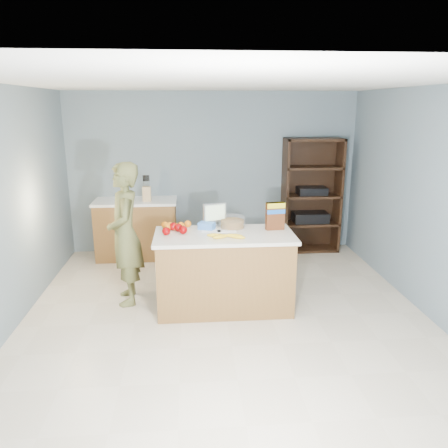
{
  "coord_description": "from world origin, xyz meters",
  "views": [
    {
      "loc": [
        -0.38,
        -4.36,
        2.29
      ],
      "look_at": [
        0.0,
        0.35,
        1.0
      ],
      "focal_mm": 35.0,
      "sensor_mm": 36.0,
      "label": 1
    }
  ],
  "objects": [
    {
      "name": "back_cabinet",
      "position": [
        -1.2,
        2.2,
        0.45
      ],
      "size": [
        1.24,
        0.62,
        0.9
      ],
      "color": "brown",
      "rests_on": "ground"
    },
    {
      "name": "cereal_box",
      "position": [
        0.59,
        0.43,
        1.09
      ],
      "size": [
        0.22,
        0.1,
        0.32
      ],
      "color": "#592B14",
      "rests_on": "counter_peninsula"
    },
    {
      "name": "oranges",
      "position": [
        -0.57,
        0.54,
        0.94
      ],
      "size": [
        0.35,
        0.21,
        0.08
      ],
      "color": "orange",
      "rests_on": "counter_peninsula"
    },
    {
      "name": "tv",
      "position": [
        -0.09,
        0.61,
        1.06
      ],
      "size": [
        0.28,
        0.12,
        0.28
      ],
      "color": "silver",
      "rests_on": "counter_peninsula"
    },
    {
      "name": "envelopes",
      "position": [
        -0.05,
        0.41,
        0.9
      ],
      "size": [
        0.4,
        0.15,
        0.0
      ],
      "color": "white",
      "rests_on": "counter_peninsula"
    },
    {
      "name": "salad_bowl",
      "position": [
        0.11,
        0.56,
        0.96
      ],
      "size": [
        0.3,
        0.3,
        0.13
      ],
      "color": "#267219",
      "rests_on": "counter_peninsula"
    },
    {
      "name": "blue_carton",
      "position": [
        -0.19,
        0.5,
        0.94
      ],
      "size": [
        0.21,
        0.18,
        0.08
      ],
      "primitive_type": "cube",
      "rotation": [
        0.0,
        0.0,
        -0.42
      ],
      "color": "blue",
      "rests_on": "counter_peninsula"
    },
    {
      "name": "person",
      "position": [
        -1.14,
        0.58,
        0.84
      ],
      "size": [
        0.5,
        0.67,
        1.68
      ],
      "primitive_type": "imported",
      "rotation": [
        0.0,
        0.0,
        -1.4
      ],
      "color": "brown",
      "rests_on": "ground"
    },
    {
      "name": "walls",
      "position": [
        0.0,
        0.0,
        1.65
      ],
      "size": [
        4.52,
        5.02,
        2.51
      ],
      "color": "slate",
      "rests_on": "ground"
    },
    {
      "name": "counter_peninsula",
      "position": [
        0.0,
        0.3,
        0.42
      ],
      "size": [
        1.56,
        0.76,
        0.9
      ],
      "color": "brown",
      "rests_on": "ground"
    },
    {
      "name": "knife_block",
      "position": [
        -1.01,
        2.11,
        1.02
      ],
      "size": [
        0.12,
        0.1,
        0.31
      ],
      "color": "tan",
      "rests_on": "back_cabinet"
    },
    {
      "name": "bananas",
      "position": [
        0.01,
        0.14,
        0.92
      ],
      "size": [
        0.42,
        0.18,
        0.04
      ],
      "color": "yellow",
      "rests_on": "counter_peninsula"
    },
    {
      "name": "shelving_unit",
      "position": [
        1.55,
        2.35,
        0.86
      ],
      "size": [
        0.9,
        0.4,
        1.8
      ],
      "color": "black",
      "rests_on": "ground"
    },
    {
      "name": "floor",
      "position": [
        0.0,
        0.0,
        0.0
      ],
      "size": [
        4.5,
        5.0,
        0.02
      ],
      "primitive_type": "cube",
      "color": "beige",
      "rests_on": "ground"
    },
    {
      "name": "apples",
      "position": [
        -0.55,
        0.39,
        0.95
      ],
      "size": [
        0.28,
        0.28,
        0.09
      ],
      "color": "#880003",
      "rests_on": "counter_peninsula"
    }
  ]
}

